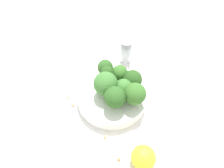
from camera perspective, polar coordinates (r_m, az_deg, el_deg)
ground_plane at (r=0.57m, az=0.00°, el=-4.16°), size 3.00×3.00×0.00m
bowl at (r=0.56m, az=0.00°, el=-3.20°), size 0.18×0.18×0.03m
broccoli_floret_0 at (r=0.52m, az=2.95°, el=-1.50°), size 0.05×0.05×0.05m
broccoli_floret_1 at (r=0.51m, az=-1.66°, el=-0.01°), size 0.06×0.06×0.07m
broccoli_floret_2 at (r=0.54m, az=-1.22°, el=2.79°), size 0.03×0.03×0.05m
broccoli_floret_3 at (r=0.50m, az=5.98°, el=-2.62°), size 0.05×0.05×0.07m
broccoli_floret_4 at (r=0.49m, az=0.77°, el=-3.53°), size 0.05×0.05×0.06m
broccoli_floret_5 at (r=0.56m, az=-1.77°, el=4.28°), size 0.04×0.04×0.05m
broccoli_floret_6 at (r=0.54m, az=5.34°, el=1.10°), size 0.05×0.05×0.05m
broccoli_floret_7 at (r=0.55m, az=1.99°, el=2.78°), size 0.04×0.04×0.05m
pepper_shaker at (r=0.64m, az=3.63°, el=8.50°), size 0.03×0.03×0.07m
lemon_wedge at (r=0.48m, az=8.19°, el=-18.47°), size 0.05×0.05×0.05m
almond_crumb_0 at (r=0.59m, az=-11.48°, el=-3.29°), size 0.01×0.01×0.01m
almond_crumb_1 at (r=0.50m, az=1.81°, el=-19.08°), size 0.01×0.01×0.01m
almond_crumb_2 at (r=0.57m, az=-10.23°, el=-5.36°), size 0.01×0.01×0.01m
almond_crumb_3 at (r=0.52m, az=-1.86°, el=-13.71°), size 0.01×0.01×0.01m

